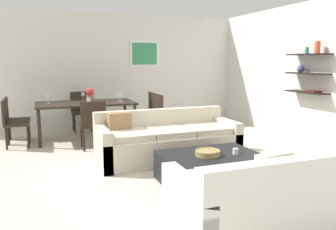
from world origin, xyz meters
TOP-DOWN VIEW (x-y plane):
  - ground_plane at (0.00, 0.00)m, footprint 18.00×18.00m
  - back_wall_unit at (0.30, 3.53)m, footprint 8.40×0.09m
  - right_wall_shelf_unit at (3.03, 0.60)m, footprint 0.34×8.20m
  - sofa_beige at (0.05, 0.34)m, footprint 2.24×0.90m
  - loveseat_white at (-0.03, -2.14)m, footprint 1.42×0.90m
  - coffee_table at (0.22, -0.93)m, footprint 1.27×1.05m
  - decorative_bowl at (0.15, -0.90)m, footprint 0.33×0.33m
  - candle_jar at (0.52, -0.97)m, footprint 0.07×0.07m
  - dining_table at (-0.97, 2.29)m, footprint 1.93×0.99m
  - dining_chair_head at (-0.97, 3.19)m, footprint 0.44×0.44m
  - dining_chair_left_near at (-2.34, 2.06)m, footprint 0.44×0.44m
  - dining_chair_right_near at (0.40, 2.06)m, footprint 0.44×0.44m
  - dining_chair_right_far at (0.40, 2.51)m, footprint 0.44×0.44m
  - dining_chair_foot at (-0.97, 1.39)m, footprint 0.44×0.44m
  - dining_chair_left_far at (-2.34, 2.51)m, footprint 0.44×0.44m
  - wine_glass_right_near at (-0.26, 2.16)m, footprint 0.06×0.06m
  - wine_glass_right_far at (-0.26, 2.41)m, footprint 0.06×0.06m
  - wine_glass_head at (-0.97, 2.72)m, footprint 0.07×0.07m
  - wine_glass_foot at (-0.97, 1.85)m, footprint 0.07×0.07m
  - wine_glass_left_far at (-1.68, 2.41)m, footprint 0.06×0.06m
  - centerpiece_vase at (-0.88, 2.27)m, footprint 0.16×0.16m

SIDE VIEW (x-z plane):
  - ground_plane at x=0.00m, z-range 0.00..0.00m
  - coffee_table at x=0.22m, z-range 0.00..0.38m
  - sofa_beige at x=0.05m, z-range -0.10..0.68m
  - loveseat_white at x=-0.03m, z-range -0.10..0.68m
  - candle_jar at x=0.52m, z-range 0.38..0.46m
  - decorative_bowl at x=0.15m, z-range 0.38..0.46m
  - dining_chair_head at x=-0.97m, z-range 0.06..0.94m
  - dining_chair_left_near at x=-2.34m, z-range 0.06..0.94m
  - dining_chair_right_near at x=0.40m, z-range 0.06..0.94m
  - dining_chair_right_far at x=0.40m, z-range 0.06..0.94m
  - dining_chair_foot at x=-0.97m, z-range 0.06..0.94m
  - dining_chair_left_far at x=-2.34m, z-range 0.06..0.94m
  - dining_table at x=-0.97m, z-range 0.31..1.06m
  - wine_glass_foot at x=-0.97m, z-range 0.78..0.92m
  - wine_glass_right_near at x=-0.26m, z-range 0.78..0.94m
  - wine_glass_right_far at x=-0.26m, z-range 0.78..0.94m
  - wine_glass_head at x=-0.97m, z-range 0.79..0.95m
  - wine_glass_left_far at x=-1.68m, z-range 0.79..0.98m
  - centerpiece_vase at x=-0.88m, z-range 0.76..1.05m
  - right_wall_shelf_unit at x=3.03m, z-range 0.00..2.70m
  - back_wall_unit at x=0.30m, z-range 0.00..2.70m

